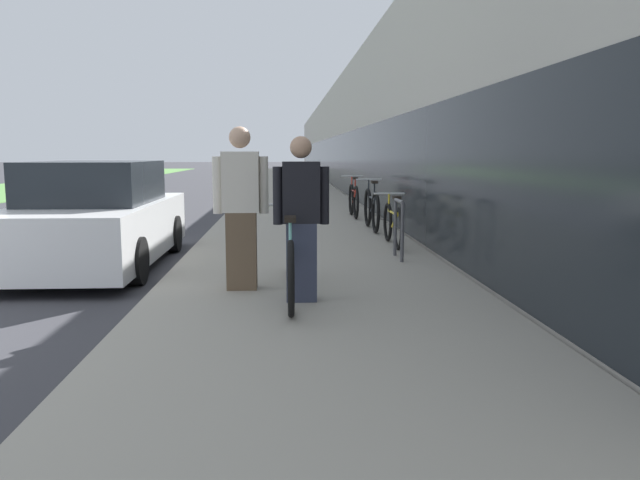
{
  "coord_description": "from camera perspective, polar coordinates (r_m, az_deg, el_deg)",
  "views": [
    {
      "loc": [
        5.14,
        -5.23,
        1.62
      ],
      "look_at": [
        6.18,
        12.74,
        -0.9
      ],
      "focal_mm": 35.0,
      "sensor_mm": 36.0,
      "label": 1
    }
  ],
  "objects": [
    {
      "name": "sidewalk_slab",
      "position": [
        26.28,
        -2.5,
        4.56
      ],
      "size": [
        3.67,
        70.0,
        0.13
      ],
      "color": "gray",
      "rests_on": "ground"
    },
    {
      "name": "storefront_facade",
      "position": [
        35.0,
        8.74,
        9.04
      ],
      "size": [
        10.01,
        70.0,
        4.68
      ],
      "color": "#BCB7AD",
      "rests_on": "ground"
    },
    {
      "name": "lawn_strip",
      "position": [
        32.57,
        -24.97,
        4.39
      ],
      "size": [
        5.56,
        70.0,
        0.03
      ],
      "color": "#5B9347",
      "rests_on": "ground"
    },
    {
      "name": "tandem_bicycle",
      "position": [
        6.65,
        -2.77,
        -1.64
      ],
      "size": [
        0.52,
        2.71,
        0.9
      ],
      "color": "black",
      "rests_on": "sidewalk_slab"
    },
    {
      "name": "person_rider",
      "position": [
        6.25,
        -1.73,
        1.91
      ],
      "size": [
        0.56,
        0.22,
        1.65
      ],
      "color": "#33384C",
      "rests_on": "sidewalk_slab"
    },
    {
      "name": "person_bystander",
      "position": [
        6.84,
        -7.24,
        2.87
      ],
      "size": [
        0.6,
        0.24,
        1.77
      ],
      "color": "brown",
      "rests_on": "sidewalk_slab"
    },
    {
      "name": "bike_rack_hoop",
      "position": [
        8.87,
        7.22,
        1.57
      ],
      "size": [
        0.05,
        0.6,
        0.84
      ],
      "color": "#4C4C51",
      "rests_on": "sidewalk_slab"
    },
    {
      "name": "cruiser_bike_nearest",
      "position": [
        10.17,
        6.67,
        1.5
      ],
      "size": [
        0.52,
        1.63,
        0.83
      ],
      "color": "black",
      "rests_on": "sidewalk_slab"
    },
    {
      "name": "cruiser_bike_middle",
      "position": [
        12.24,
        4.74,
        2.86
      ],
      "size": [
        0.52,
        1.88,
        0.98
      ],
      "color": "black",
      "rests_on": "sidewalk_slab"
    },
    {
      "name": "cruiser_bike_farthest",
      "position": [
        14.66,
        3.09,
        3.68
      ],
      "size": [
        0.52,
        1.73,
        0.95
      ],
      "color": "black",
      "rests_on": "sidewalk_slab"
    },
    {
      "name": "parked_sedan_curbside",
      "position": [
        9.42,
        -19.74,
        1.8
      ],
      "size": [
        1.88,
        4.33,
        1.5
      ],
      "color": "white",
      "rests_on": "ground"
    }
  ]
}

